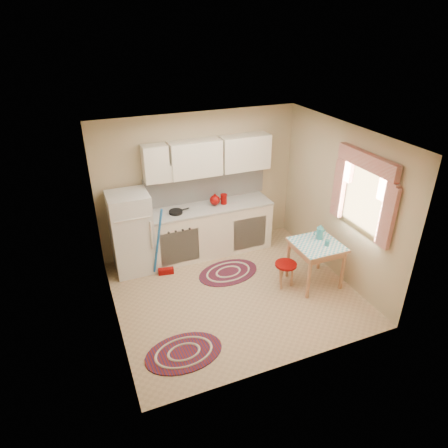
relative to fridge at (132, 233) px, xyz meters
The scene contains 14 objects.
room_shell 1.99m from the fridge, 34.59° to the right, with size 3.64×3.60×2.52m.
fridge is the anchor object (origin of this frame).
broom 0.57m from the fridge, 38.19° to the right, with size 0.28×0.12×1.20m, color #1B5FAD, non-canonical shape.
base_cabinets 1.40m from the fridge, ahead, with size 2.25×0.60×0.88m, color white.
countertop 1.39m from the fridge, ahead, with size 2.27×0.62×0.04m, color #B4B3AB.
frying_pan 0.81m from the fridge, ahead, with size 0.23×0.23×0.05m, color black.
red_kettle 1.53m from the fridge, ahead, with size 0.20×0.18×0.20m, color #7F0504, non-canonical shape.
red_canister 1.69m from the fridge, ahead, with size 0.11×0.11×0.16m, color #7F0504.
table 3.02m from the fridge, 29.56° to the right, with size 0.72×0.72×0.72m, color tan.
stool 2.59m from the fridge, 33.12° to the right, with size 0.34×0.34×0.42m, color #7F0504.
coffee_pot 3.05m from the fridge, 26.55° to the right, with size 0.13×0.11×0.27m, color teal, non-canonical shape.
mug 3.15m from the fridge, 30.21° to the right, with size 0.07×0.07×0.10m, color teal.
rug_center 1.75m from the fridge, 26.81° to the right, with size 1.06×0.71×0.02m, color maroon, non-canonical shape.
rug_left 2.30m from the fridge, 84.83° to the right, with size 1.03×0.69×0.02m, color maroon, non-canonical shape.
Camera 1 is at (-2.06, -4.65, 3.88)m, focal length 32.00 mm.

